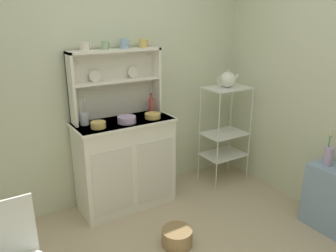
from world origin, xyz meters
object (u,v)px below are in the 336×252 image
object	(u,v)px
hutch_shelf_unit	(115,78)
floor_basket	(177,237)
bowl_mixing_large	(98,125)
flower_vase	(329,154)
jam_bottle	(151,105)
side_shelf_blue	(334,200)
cup_cream_0	(85,46)
utensil_jar	(84,119)
bakers_rack	(225,125)
porcelain_teapot	(227,80)
hutch_cabinet	(125,163)

from	to	relation	value
hutch_shelf_unit	floor_basket	size ratio (longest dim) A/B	3.42
bowl_mixing_large	flower_vase	distance (m)	2.07
jam_bottle	side_shelf_blue	bearing A→B (deg)	-54.59
cup_cream_0	utensil_jar	size ratio (longest dim) A/B	0.40
side_shelf_blue	jam_bottle	distance (m)	1.93
side_shelf_blue	utensil_jar	size ratio (longest dim) A/B	2.49
side_shelf_blue	flower_vase	distance (m)	0.41
hutch_shelf_unit	bowl_mixing_large	size ratio (longest dim) A/B	6.60
utensil_jar	jam_bottle	bearing A→B (deg)	0.65
hutch_shelf_unit	flower_vase	bearing A→B (deg)	-45.50
side_shelf_blue	bowl_mixing_large	bearing A→B (deg)	142.08
jam_bottle	cup_cream_0	bearing A→B (deg)	176.79
side_shelf_blue	utensil_jar	bearing A→B (deg)	140.24
cup_cream_0	bakers_rack	bearing A→B (deg)	-9.21
bakers_rack	flower_vase	xyz separation A→B (m)	(0.20, -1.14, 0.01)
side_shelf_blue	porcelain_teapot	distance (m)	1.57
bowl_mixing_large	porcelain_teapot	xyz separation A→B (m)	(1.48, -0.04, 0.27)
floor_basket	jam_bottle	size ratio (longest dim) A/B	1.26
hutch_cabinet	porcelain_teapot	size ratio (longest dim) A/B	3.71
porcelain_teapot	bakers_rack	bearing A→B (deg)	-0.00
hutch_cabinet	cup_cream_0	size ratio (longest dim) A/B	10.17
floor_basket	porcelain_teapot	distance (m)	1.74
cup_cream_0	floor_basket	bearing A→B (deg)	-68.88
bowl_mixing_large	flower_vase	xyz separation A→B (m)	(1.68, -1.19, -0.24)
bowl_mixing_large	utensil_jar	xyz separation A→B (m)	(-0.07, 0.15, 0.03)
hutch_cabinet	utensil_jar	distance (m)	0.62
cup_cream_0	porcelain_teapot	world-z (taller)	cup_cream_0
hutch_cabinet	bakers_rack	bearing A→B (deg)	-5.63
flower_vase	porcelain_teapot	bearing A→B (deg)	100.17
side_shelf_blue	cup_cream_0	xyz separation A→B (m)	(-1.69, 1.51, 1.31)
bakers_rack	jam_bottle	size ratio (longest dim) A/B	5.36
flower_vase	bowl_mixing_large	bearing A→B (deg)	144.73
hutch_shelf_unit	cup_cream_0	xyz separation A→B (m)	(-0.29, -0.04, 0.32)
porcelain_teapot	hutch_shelf_unit	bearing A→B (deg)	166.79
bowl_mixing_large	floor_basket	bearing A→B (deg)	-64.33
utensil_jar	cup_cream_0	bearing A→B (deg)	32.22
hutch_shelf_unit	side_shelf_blue	distance (m)	2.31
cup_cream_0	flower_vase	size ratio (longest dim) A/B	0.31
hutch_cabinet	flower_vase	distance (m)	1.90
utensil_jar	porcelain_teapot	bearing A→B (deg)	-7.21
cup_cream_0	jam_bottle	world-z (taller)	cup_cream_0
side_shelf_blue	floor_basket	bearing A→B (deg)	157.05
hutch_cabinet	side_shelf_blue	distance (m)	1.98
jam_bottle	hutch_cabinet	bearing A→B (deg)	-166.37
hutch_shelf_unit	flower_vase	world-z (taller)	hutch_shelf_unit
hutch_cabinet	cup_cream_0	bearing A→B (deg)	156.83
cup_cream_0	flower_vase	bearing A→B (deg)	-39.40
hutch_cabinet	utensil_jar	bearing A→B (deg)	167.60
hutch_shelf_unit	porcelain_teapot	world-z (taller)	hutch_shelf_unit
side_shelf_blue	porcelain_teapot	bearing A→B (deg)	99.24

